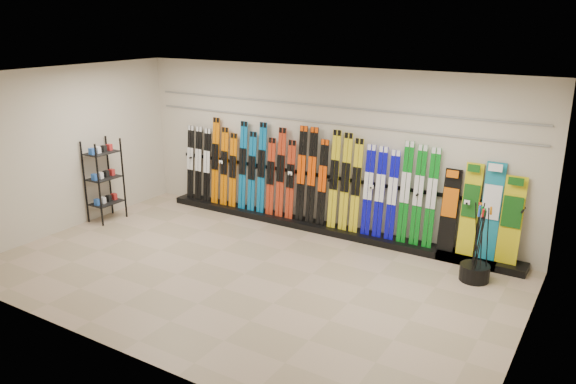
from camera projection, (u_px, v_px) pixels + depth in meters
The scene contains 13 objects.
floor at pixel (245, 274), 8.71m from camera, with size 8.00×8.00×0.00m, color #9C896B.
back_wall at pixel (322, 149), 10.30m from camera, with size 8.00×8.00×0.00m, color beige.
left_wall at pixel (65, 150), 10.27m from camera, with size 5.00×5.00×0.00m, color beige.
right_wall at pixel (532, 234), 6.27m from camera, with size 5.00×5.00×0.00m, color beige.
ceiling at pixel (240, 78), 7.82m from camera, with size 8.00×8.00×0.00m, color silver.
ski_rack_base at pixel (326, 228), 10.44m from camera, with size 8.00×0.40×0.12m, color black.
skis at pixel (297, 177), 10.52m from camera, with size 5.36×0.19×1.80m.
snowboards at pixel (482, 213), 8.90m from camera, with size 1.26×0.24×1.55m.
accessory_rack at pixel (104, 180), 10.84m from camera, with size 0.40×0.60×1.60m, color black.
pole_bin at pixel (474, 273), 8.48m from camera, with size 0.44×0.44×0.25m, color black.
ski_poles at pixel (479, 244), 8.29m from camera, with size 0.29×0.37×1.18m.
slatwall_rail_0 at pixel (322, 122), 10.14m from camera, with size 7.60×0.02×0.03m, color gray.
slatwall_rail_1 at pixel (323, 106), 10.05m from camera, with size 7.60×0.02×0.03m, color gray.
Camera 1 is at (4.73, -6.41, 3.81)m, focal length 35.00 mm.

